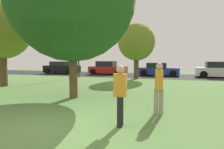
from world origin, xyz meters
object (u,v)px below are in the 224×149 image
object	(u,v)px
parked_car_blue	(158,70)
street_lamp_post	(79,53)
maple_tree_far	(2,30)
person_bystander	(159,86)
maple_tree_near	(136,42)
parked_car_red	(108,68)
parked_car_white	(219,70)
parked_car_black	(62,68)
person_thrower	(120,93)

from	to	relation	value
parked_car_blue	street_lamp_post	xyz separation A→B (m)	(-6.98, -4.18, 1.64)
maple_tree_far	person_bystander	distance (m)	10.87
parked_car_blue	street_lamp_post	world-z (taller)	street_lamp_post
maple_tree_near	parked_car_red	world-z (taller)	maple_tree_near
parked_car_white	parked_car_red	bearing A→B (deg)	178.61
maple_tree_near	maple_tree_far	size ratio (longest dim) A/B	0.89
parked_car_black	parked_car_white	size ratio (longest dim) A/B	0.99
person_bystander	parked_car_black	xyz separation A→B (m)	(-12.33, 13.68, -0.24)
person_bystander	parked_car_blue	xyz separation A→B (m)	(-1.21, 14.33, -0.29)
maple_tree_far	parked_car_red	xyz separation A→B (m)	(3.21, 10.94, -2.86)
maple_tree_near	maple_tree_far	world-z (taller)	maple_tree_far
maple_tree_near	person_thrower	world-z (taller)	maple_tree_near
street_lamp_post	maple_tree_far	bearing A→B (deg)	-104.86
parked_car_red	parked_car_blue	world-z (taller)	parked_car_red
person_thrower	parked_car_blue	size ratio (longest dim) A/B	0.39
maple_tree_near	street_lamp_post	world-z (taller)	maple_tree_near
person_bystander	parked_car_black	distance (m)	18.42
maple_tree_near	parked_car_black	distance (m)	10.33
person_thrower	maple_tree_far	bearing A→B (deg)	-32.36
parked_car_black	maple_tree_near	bearing A→B (deg)	-18.16
person_thrower	parked_car_red	xyz separation A→B (m)	(-5.92, 15.77, -0.21)
person_thrower	parked_car_white	world-z (taller)	person_thrower
street_lamp_post	person_bystander	bearing A→B (deg)	-51.09
parked_car_black	parked_car_red	distance (m)	5.59
maple_tree_near	parked_car_blue	bearing A→B (deg)	67.15
person_thrower	person_bystander	size ratio (longest dim) A/B	0.98
parked_car_blue	parked_car_white	world-z (taller)	parked_car_white
maple_tree_far	street_lamp_post	world-z (taller)	maple_tree_far
maple_tree_far	parked_car_red	world-z (taller)	maple_tree_far
person_thrower	parked_car_black	distance (m)	18.99
street_lamp_post	maple_tree_near	bearing A→B (deg)	4.30
maple_tree_far	street_lamp_post	bearing A→B (deg)	75.14
maple_tree_far	person_bystander	world-z (taller)	maple_tree_far
maple_tree_near	maple_tree_far	bearing A→B (deg)	-135.07
maple_tree_far	parked_car_blue	bearing A→B (deg)	51.27
maple_tree_far	person_thrower	world-z (taller)	maple_tree_far
parked_car_red	street_lamp_post	bearing A→B (deg)	-108.79
person_bystander	parked_car_blue	world-z (taller)	person_bystander
maple_tree_far	parked_car_red	size ratio (longest dim) A/B	1.31
person_thrower	parked_car_black	size ratio (longest dim) A/B	0.39
maple_tree_far	person_thrower	size ratio (longest dim) A/B	3.35
parked_car_white	street_lamp_post	world-z (taller)	street_lamp_post
person_bystander	parked_car_white	distance (m)	14.71
maple_tree_far	person_thrower	xyz separation A→B (m)	(9.13, -4.83, -2.65)
maple_tree_far	maple_tree_near	bearing A→B (deg)	44.93
maple_tree_far	parked_car_black	world-z (taller)	maple_tree_far
maple_tree_near	person_thrower	xyz separation A→B (m)	(1.94, -12.01, -2.29)
parked_car_black	parked_car_blue	bearing A→B (deg)	3.34
parked_car_red	street_lamp_post	distance (m)	4.68
maple_tree_near	person_thrower	size ratio (longest dim) A/B	2.99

